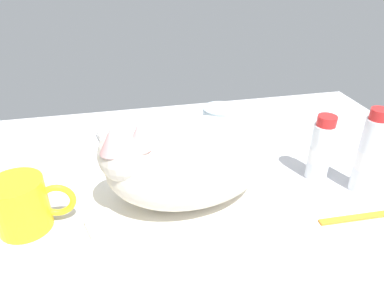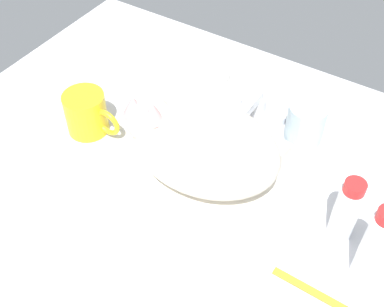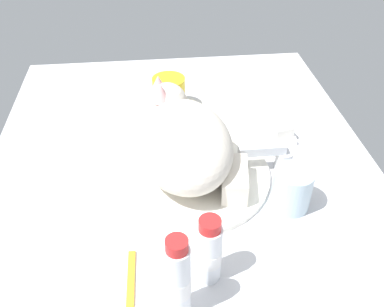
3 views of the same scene
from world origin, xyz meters
TOP-DOWN VIEW (x-y plane):
  - ground_plane at (0.00, 0.00)cm, footprint 110.00×82.50cm
  - sink_basin at (0.00, 0.00)cm, footprint 35.27×35.27cm
  - faucet at (0.00, 19.32)cm, footprint 12.78×11.54cm
  - cat at (-0.81, 0.11)cm, footprint 28.59×23.19cm
  - coffee_mug at (-25.95, -1.25)cm, footprint 12.20×8.11cm
  - rinse_cup at (11.00, 19.02)cm, footprint 7.36×7.36cm
  - soap_dish at (-11.86, 23.17)cm, footprint 9.00×6.40cm
  - soap_bar at (-11.86, 23.17)cm, footprint 7.18×5.59cm
  - toothpaste_bottle at (25.09, 1.55)cm, footprint 4.06×4.06cm
  - mouthwash_bottle at (30.80, -3.64)cm, footprint 3.70×3.70cm
  - toothbrush at (28.06, -10.88)cm, footprint 15.89×1.76cm

SIDE VIEW (x-z plane):
  - ground_plane at x=0.00cm, z-range -3.00..0.00cm
  - toothbrush at x=28.06cm, z-range -0.29..1.31cm
  - sink_basin at x=0.00cm, z-range 0.00..1.09cm
  - soap_dish at x=-11.86cm, z-range 0.00..1.20cm
  - soap_bar at x=-11.86cm, z-range 1.20..3.46cm
  - faucet at x=0.00cm, z-range -0.29..5.90cm
  - rinse_cup at x=11.00cm, z-range 0.00..8.23cm
  - coffee_mug at x=-25.95cm, z-range 0.00..8.53cm
  - toothpaste_bottle at x=25.09cm, z-range -0.45..12.24cm
  - mouthwash_bottle at x=30.80cm, z-range -0.49..15.19cm
  - cat at x=-0.81cm, z-range 0.13..16.08cm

